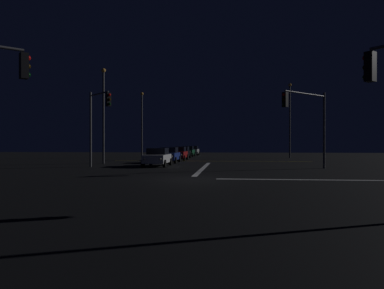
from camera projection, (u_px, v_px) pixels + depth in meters
The scene contains 15 objects.
ground at pixel (192, 180), 20.74m from camera, with size 120.00×120.00×0.10m, color black.
stop_line_north at pixel (203, 168), 29.81m from camera, with size 0.35×15.69×0.01m.
centre_line_ns at pixel (211, 161), 41.35m from camera, with size 22.00×0.15×0.01m.
crosswalk_bar_east at pixel (363, 180), 19.81m from camera, with size 15.69×0.40×0.01m.
sedan_white at pixel (157, 157), 32.08m from camera, with size 2.02×4.33×1.57m.
sedan_blue at pixel (169, 155), 38.16m from camera, with size 2.02×4.33×1.57m.
sedan_red at pixel (178, 153), 43.62m from camera, with size 2.02×4.33×1.57m.
sedan_black at pixel (182, 152), 48.97m from camera, with size 2.02×4.33×1.57m.
sedan_green at pixel (188, 151), 55.55m from camera, with size 2.02×4.33×1.57m.
sedan_silver at pixel (193, 150), 61.95m from camera, with size 2.02×4.33×1.57m.
traffic_signal_ne at pixel (308, 114), 27.85m from camera, with size 3.85×3.85×5.98m.
traffic_signal_nw at pixel (98, 115), 30.08m from camera, with size 2.63×2.63×6.28m.
streetlamp_left_near at pixel (103, 109), 36.40m from camera, with size 0.44×0.44×9.35m.
streetlamp_left_far at pixel (142, 120), 52.32m from camera, with size 0.44×0.44×9.20m.
streetlamp_right_far at pixel (290, 115), 50.25m from camera, with size 0.44×0.44×10.11m.
Camera 1 is at (2.11, -20.63, 1.97)m, focal length 34.77 mm.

